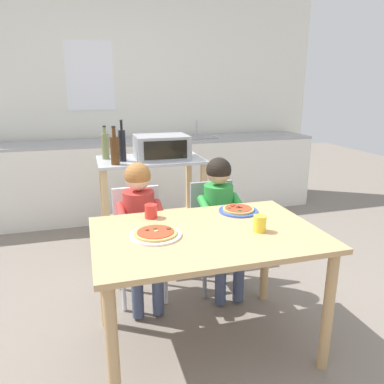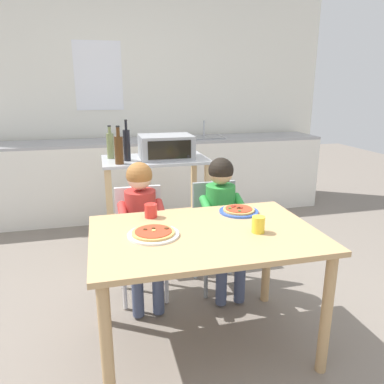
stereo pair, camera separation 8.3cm
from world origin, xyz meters
TOP-DOWN VIEW (x-y plane):
  - ground_plane at (0.00, 1.17)m, footprint 11.72×11.72m
  - back_wall_tiled at (-0.00, 2.99)m, footprint 4.84×0.13m
  - kitchen_counter at (0.00, 2.58)m, footprint 4.36×0.60m
  - kitchen_island_cart at (-0.07, 1.41)m, footprint 0.93×0.57m
  - toaster_oven at (0.03, 1.39)m, footprint 0.47×0.36m
  - bottle_tall_green_wine at (-0.45, 1.49)m, footprint 0.06×0.06m
  - bottle_clear_vinegar at (-0.31, 1.35)m, footprint 0.06×0.06m
  - bottle_slim_sauce at (-0.39, 1.23)m, footprint 0.07×0.07m
  - dining_table at (0.00, 0.00)m, footprint 1.27×0.86m
  - dining_chair_left at (-0.29, 0.71)m, footprint 0.36×0.36m
  - dining_chair_right at (0.31, 0.71)m, footprint 0.36×0.36m
  - child_in_red_shirt at (-0.29, 0.59)m, footprint 0.32×0.42m
  - child_in_green_shirt at (0.31, 0.58)m, footprint 0.32×0.42m
  - pizza_plate_white at (-0.29, 0.02)m, footprint 0.28×0.28m
  - pizza_plate_blue_rimmed at (0.30, 0.27)m, footprint 0.25×0.25m
  - drinking_cup_yellow at (0.29, -0.08)m, footprint 0.07×0.07m
  - drinking_cup_red at (-0.26, 0.32)m, footprint 0.08×0.08m

SIDE VIEW (x-z plane):
  - ground_plane at x=0.00m, z-range 0.00..0.00m
  - kitchen_counter at x=0.00m, z-range -0.10..1.02m
  - dining_chair_left at x=-0.29m, z-range 0.07..0.89m
  - dining_chair_right at x=0.31m, z-range 0.07..0.89m
  - kitchen_island_cart at x=-0.07m, z-range 0.15..1.06m
  - dining_table at x=0.00m, z-range 0.27..1.02m
  - child_in_red_shirt at x=-0.29m, z-range 0.14..1.16m
  - child_in_green_shirt at x=0.31m, z-range 0.15..1.17m
  - pizza_plate_blue_rimmed at x=0.30m, z-range 0.74..0.78m
  - pizza_plate_white at x=-0.29m, z-range 0.74..0.78m
  - drinking_cup_red at x=-0.26m, z-range 0.75..0.83m
  - drinking_cup_yellow at x=0.29m, z-range 0.75..0.84m
  - toaster_oven at x=0.03m, z-range 0.91..1.12m
  - bottle_tall_green_wine at x=-0.45m, z-range 0.89..1.18m
  - bottle_slim_sauce at x=-0.39m, z-range 0.88..1.19m
  - bottle_clear_vinegar at x=-0.31m, z-range 0.88..1.23m
  - back_wall_tiled at x=0.00m, z-range 0.00..2.70m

